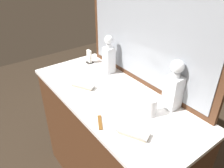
# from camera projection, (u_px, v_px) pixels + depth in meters

# --- Properties ---
(dresser) EXTENTS (1.27, 0.55, 0.94)m
(dresser) POSITION_uv_depth(u_px,v_px,m) (112.00, 146.00, 1.64)
(dresser) COLOR #472816
(dresser) RESTS_ON ground_plane
(dresser_mirror) EXTENTS (1.12, 0.03, 0.69)m
(dresser_mirror) POSITION_uv_depth(u_px,v_px,m) (145.00, 35.00, 1.35)
(dresser_mirror) COLOR #472816
(dresser_mirror) RESTS_ON dresser
(crystal_decanter_front) EXTENTS (0.07, 0.07, 0.29)m
(crystal_decanter_front) POSITION_uv_depth(u_px,v_px,m) (109.00, 58.00, 1.60)
(crystal_decanter_front) COLOR white
(crystal_decanter_front) RESTS_ON dresser
(crystal_decanter_rear) EXTENTS (0.09, 0.09, 0.30)m
(crystal_decanter_rear) POSITION_uv_depth(u_px,v_px,m) (173.00, 89.00, 1.23)
(crystal_decanter_rear) COLOR white
(crystal_decanter_rear) RESTS_ON dresser
(crystal_tumbler_right) EXTENTS (0.07, 0.07, 0.11)m
(crystal_tumbler_right) POSITION_uv_depth(u_px,v_px,m) (150.00, 108.00, 1.20)
(crystal_tumbler_right) COLOR white
(crystal_tumbler_right) RESTS_ON dresser
(silver_brush_far_right) EXTENTS (0.17, 0.12, 0.02)m
(silver_brush_far_right) POSITION_uv_depth(u_px,v_px,m) (83.00, 86.00, 1.47)
(silver_brush_far_right) COLOR #B7A88C
(silver_brush_far_right) RESTS_ON dresser
(silver_brush_far_left) EXTENTS (0.17, 0.13, 0.02)m
(silver_brush_far_left) POSITION_uv_depth(u_px,v_px,m) (133.00, 133.00, 1.08)
(silver_brush_far_left) COLOR #B7A88C
(silver_brush_far_left) RESTS_ON dresser
(tortoiseshell_comb) EXTENTS (0.11, 0.07, 0.01)m
(tortoiseshell_comb) POSITION_uv_depth(u_px,v_px,m) (100.00, 122.00, 1.17)
(tortoiseshell_comb) COLOR brown
(tortoiseshell_comb) RESTS_ON dresser
(napkin_holder) EXTENTS (0.05, 0.05, 0.11)m
(napkin_holder) POSITION_uv_depth(u_px,v_px,m) (89.00, 58.00, 1.78)
(napkin_holder) COLOR black
(napkin_holder) RESTS_ON dresser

